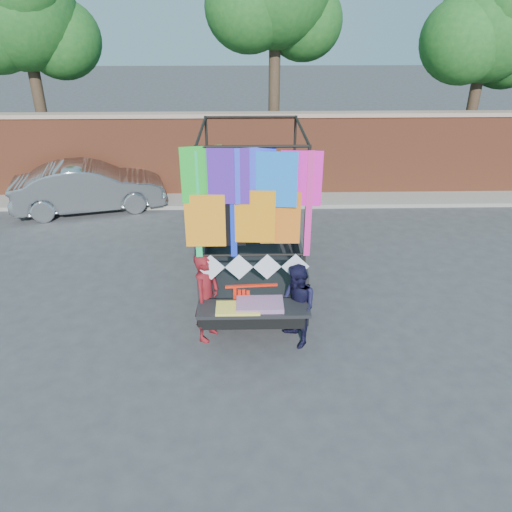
{
  "coord_description": "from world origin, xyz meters",
  "views": [
    {
      "loc": [
        0.03,
        -8.37,
        5.54
      ],
      "look_at": [
        0.22,
        -0.22,
        1.42
      ],
      "focal_mm": 35.0,
      "sensor_mm": 36.0,
      "label": 1
    }
  ],
  "objects_px": {
    "sedan": "(90,187)",
    "woman": "(207,297)",
    "pickup_truck": "(251,231)",
    "man": "(297,306)"
  },
  "relations": [
    {
      "from": "pickup_truck",
      "to": "sedan",
      "type": "relative_size",
      "value": 1.32
    },
    {
      "from": "sedan",
      "to": "woman",
      "type": "relative_size",
      "value": 2.54
    },
    {
      "from": "pickup_truck",
      "to": "sedan",
      "type": "bearing_deg",
      "value": 141.66
    },
    {
      "from": "sedan",
      "to": "man",
      "type": "xyz_separation_m",
      "value": [
        5.48,
        -6.74,
        0.07
      ]
    },
    {
      "from": "pickup_truck",
      "to": "woman",
      "type": "relative_size",
      "value": 3.35
    },
    {
      "from": "woman",
      "to": "man",
      "type": "relative_size",
      "value": 1.09
    },
    {
      "from": "woman",
      "to": "sedan",
      "type": "bearing_deg",
      "value": 55.71
    },
    {
      "from": "sedan",
      "to": "woman",
      "type": "bearing_deg",
      "value": -163.27
    },
    {
      "from": "sedan",
      "to": "pickup_truck",
      "type": "bearing_deg",
      "value": -142.44
    },
    {
      "from": "woman",
      "to": "man",
      "type": "distance_m",
      "value": 1.62
    }
  ]
}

